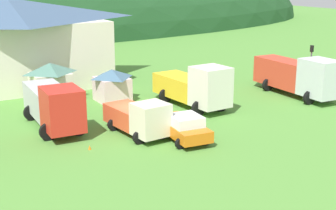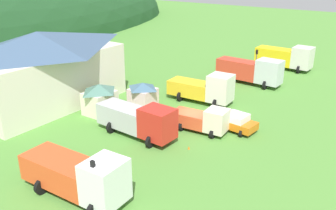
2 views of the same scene
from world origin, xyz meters
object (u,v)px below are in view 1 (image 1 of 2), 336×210
Objects in this scene: depot_building at (10,42)px; tow_truck_silver at (299,75)px; play_shed_cream at (51,82)px; play_shed_pink at (112,85)px; crane_truck_red at (54,104)px; traffic_cone_near_pickup at (90,150)px; service_pickup_orange at (182,126)px; light_truck_cream at (139,117)px; heavy_rig_striped at (195,86)px; traffic_light_east at (311,65)px.

depot_building reaches higher than tow_truck_silver.
play_shed_cream is 4.86m from play_shed_pink.
crane_truck_red is 14.49× the size of traffic_cone_near_pickup.
tow_truck_silver is at bearing 112.35° from service_pickup_orange.
light_truck_cream is (2.34, -10.91, -0.45)m from play_shed_cream.
traffic_cone_near_pickup is at bearing -70.16° from heavy_rig_striped.
light_truck_cream is 3.97m from traffic_cone_near_pickup.
play_shed_pink is 16.72m from traffic_light_east.
traffic_cone_near_pickup is at bearing -95.76° from service_pickup_orange.
play_shed_pink is at bearing -112.29° from tow_truck_silver.
tow_truck_silver is at bearing -39.01° from depot_building.
traffic_light_east is at bearing -37.18° from depot_building.
heavy_rig_striped reaches higher than play_shed_pink.
depot_building is 7.78m from play_shed_cream.
play_shed_pink is 7.74m from crane_truck_red.
play_shed_cream is 0.37× the size of tow_truck_silver.
heavy_rig_striped is at bearing -47.43° from play_shed_pink.
play_shed_cream reaches higher than traffic_cone_near_pickup.
traffic_light_east is at bearing 93.53° from tow_truck_silver.
crane_truck_red is 1.89× the size of traffic_light_east.
heavy_rig_striped is (4.67, -5.09, 0.34)m from play_shed_pink.
service_pickup_orange is at bearing -43.22° from heavy_rig_striped.
traffic_light_east is at bearing 111.07° from service_pickup_orange.
depot_building is 11.35m from play_shed_pink.
tow_truck_silver is 1.70× the size of service_pickup_orange.
tow_truck_silver is at bearing 87.26° from crane_truck_red.
tow_truck_silver is 1.51m from traffic_light_east.
crane_truck_red is 1.07× the size of heavy_rig_striped.
light_truck_cream reaches higher than traffic_cone_near_pickup.
play_shed_pink is at bearing -58.93° from depot_building.
heavy_rig_striped is (9.02, -7.26, 0.04)m from play_shed_cream.
service_pickup_orange is at bearing -11.62° from traffic_cone_near_pickup.
service_pickup_orange is at bearing -74.28° from depot_building.
crane_truck_red reaches higher than light_truck_cream.
depot_building is at bearing 121.07° from play_shed_pink.
play_shed_cream is 5.81× the size of traffic_cone_near_pickup.
tow_truck_silver is 20.05m from traffic_cone_near_pickup.
heavy_rig_striped is at bearing 23.14° from traffic_cone_near_pickup.
depot_building is 2.02× the size of tow_truck_silver.
play_shed_pink is 10.71m from service_pickup_orange.
traffic_cone_near_pickup is at bearing -78.71° from tow_truck_silver.
traffic_cone_near_pickup is at bearing -96.66° from play_shed_cream.
heavy_rig_striped is (10.90, -0.50, 0.01)m from crane_truck_red.
light_truck_cream is at bearing 12.05° from traffic_cone_near_pickup.
play_shed_pink is 0.35× the size of crane_truck_red.
play_shed_cream is 0.43× the size of heavy_rig_striped.
service_pickup_orange is (-14.05, -4.16, -1.01)m from tow_truck_silver.
play_shed_cream reaches higher than play_shed_pink.
light_truck_cream is (-2.01, -8.74, -0.14)m from play_shed_pink.
light_truck_cream is 2.82m from service_pickup_orange.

